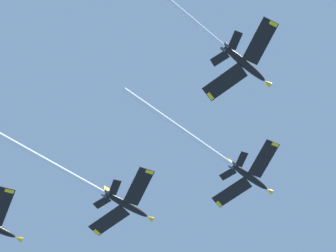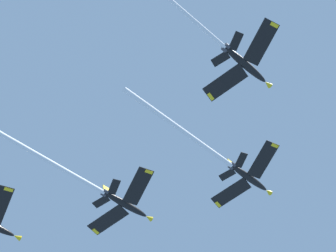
% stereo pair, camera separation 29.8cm
% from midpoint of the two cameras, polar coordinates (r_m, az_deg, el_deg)
% --- Properties ---
extents(jet_lead, '(19.90, 42.41, 12.58)m').
position_cam_midpoint_polar(jet_lead, '(104.20, 6.73, -3.92)').
color(jet_lead, black).
extents(jet_left_wing, '(19.91, 40.29, 12.14)m').
position_cam_midpoint_polar(jet_left_wing, '(102.83, -8.00, -7.74)').
color(jet_left_wing, black).
extents(jet_right_wing, '(19.91, 40.81, 10.56)m').
position_cam_midpoint_polar(jet_right_wing, '(94.49, 6.94, 9.44)').
color(jet_right_wing, black).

